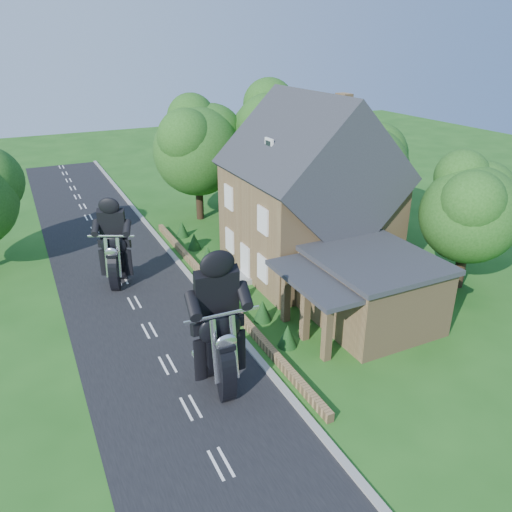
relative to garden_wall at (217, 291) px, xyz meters
name	(u,v)px	position (x,y,z in m)	size (l,w,h in m)	color
ground	(168,365)	(-4.30, -5.00, -0.20)	(120.00, 120.00, 0.00)	#1E5217
road	(168,365)	(-4.30, -5.00, -0.19)	(7.00, 80.00, 0.02)	black
kerb	(245,343)	(-0.65, -5.00, -0.14)	(0.30, 80.00, 0.12)	gray
garden_wall	(217,291)	(0.00, 0.00, 0.00)	(0.30, 22.00, 0.40)	#98784D
house	(308,198)	(6.19, 1.00, 4.14)	(9.54, 8.64, 10.24)	#98784D
annex	(369,289)	(5.57, -5.80, 1.57)	(7.05, 5.94, 3.44)	#98784D
tree_annex_side	(475,205)	(12.83, -4.90, 4.49)	(5.64, 5.20, 7.48)	black
tree_house_right	(368,163)	(12.35, 3.62, 4.99)	(6.51, 6.00, 8.40)	black
tree_behind_house	(281,132)	(9.88, 11.14, 6.03)	(7.81, 7.20, 10.08)	black
tree_behind_left	(202,143)	(3.86, 12.13, 5.53)	(6.94, 6.40, 9.16)	black
shrub_a	(288,336)	(1.00, -6.00, 0.35)	(0.90, 0.90, 1.10)	black
shrub_b	(263,310)	(1.00, -3.50, 0.35)	(0.90, 0.90, 1.10)	black
shrub_c	(242,289)	(1.00, -1.00, 0.35)	(0.90, 0.90, 1.10)	black
shrub_d	(208,255)	(1.00, 4.00, 0.35)	(0.90, 0.90, 1.10)	black
shrub_e	(194,241)	(1.00, 6.50, 0.35)	(0.90, 0.90, 1.10)	black
shrub_f	(182,229)	(1.00, 9.00, 0.35)	(0.90, 0.90, 1.10)	black
motorcycle_lead	(219,369)	(-2.87, -7.40, 0.71)	(0.49, 1.95, 1.81)	black
motorcycle_follow	(118,273)	(-4.55, 3.43, 0.58)	(0.42, 1.67, 1.55)	black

